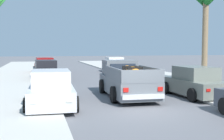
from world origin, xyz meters
name	(u,v)px	position (x,y,z in m)	size (l,w,h in m)	color
ground_plane	(143,110)	(0.00, 0.00, 0.00)	(160.00, 160.00, 0.00)	slate
sidewalk_left	(14,80)	(-5.78, 12.00, 0.06)	(5.21, 60.00, 0.12)	beige
sidewalk_right	(158,77)	(5.78, 12.00, 0.06)	(5.21, 60.00, 0.12)	beige
curb_left	(30,80)	(-4.57, 12.00, 0.05)	(0.16, 60.00, 0.10)	silver
curb_right	(144,77)	(4.57, 12.00, 0.05)	(0.16, 60.00, 0.10)	silver
pickup_truck	(126,81)	(0.31, 3.28, 0.81)	(2.36, 5.28, 1.80)	slate
car_left_near	(51,90)	(-3.50, 1.58, 0.71)	(2.16, 4.32, 1.54)	silver
car_right_near	(46,71)	(-3.42, 12.39, 0.71)	(2.19, 4.33, 1.54)	black
car_left_mid	(45,66)	(-3.36, 18.32, 0.71)	(2.20, 4.33, 1.54)	maroon
car_right_mid	(194,83)	(3.65, 2.40, 0.71)	(2.16, 4.32, 1.54)	slate
car_left_far	(114,65)	(3.59, 18.07, 0.71)	(2.18, 4.32, 1.54)	silver
palm_tree_left_mid	(206,3)	(7.98, 8.47, 5.72)	(3.44, 3.82, 7.05)	#846B4C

